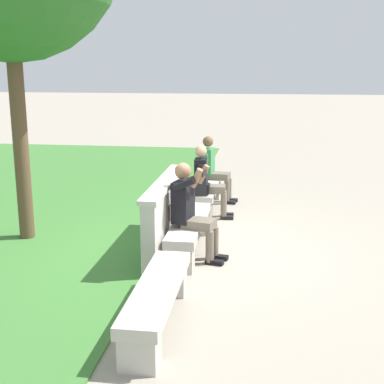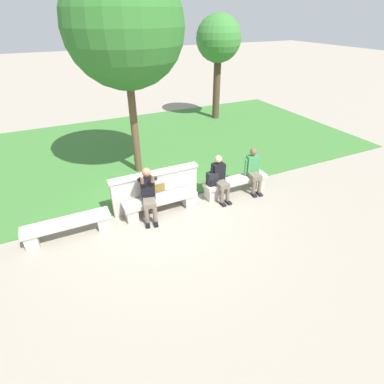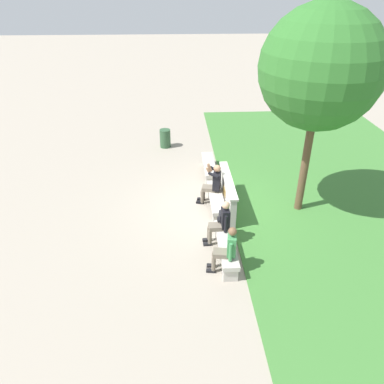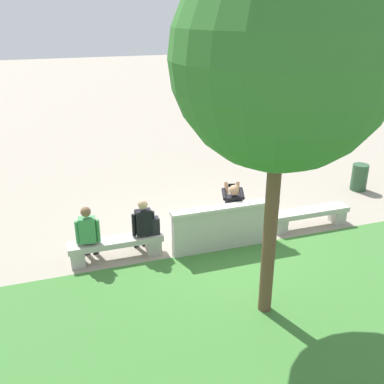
{
  "view_description": "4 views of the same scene",
  "coord_description": "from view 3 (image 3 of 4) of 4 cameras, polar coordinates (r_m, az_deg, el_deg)",
  "views": [
    {
      "loc": [
        -7.16,
        -1.03,
        2.6
      ],
      "look_at": [
        0.04,
        -0.04,
        0.85
      ],
      "focal_mm": 50.0,
      "sensor_mm": 36.0,
      "label": 1
    },
    {
      "loc": [
        -2.07,
        -6.14,
        4.51
      ],
      "look_at": [
        0.57,
        -0.66,
        0.82
      ],
      "focal_mm": 28.0,
      "sensor_mm": 36.0,
      "label": 2
    },
    {
      "loc": [
        9.64,
        -1.25,
        6.17
      ],
      "look_at": [
        0.23,
        -0.74,
        0.73
      ],
      "focal_mm": 35.0,
      "sensor_mm": 36.0,
      "label": 3
    },
    {
      "loc": [
        3.35,
        8.13,
        4.84
      ],
      "look_at": [
        0.46,
        -0.5,
        1.05
      ],
      "focal_mm": 42.0,
      "sensor_mm": 36.0,
      "label": 4
    }
  ],
  "objects": [
    {
      "name": "trash_bin",
      "position": [
        15.63,
        -4.11,
        8.15
      ],
      "size": [
        0.44,
        0.44,
        0.75
      ],
      "primitive_type": "cylinder",
      "color": "#2D5133",
      "rests_on": "ground"
    },
    {
      "name": "ground_plane",
      "position": [
        11.52,
        3.63,
        -2.48
      ],
      "size": [
        80.0,
        80.0,
        0.0
      ],
      "primitive_type": "plane",
      "color": "gray"
    },
    {
      "name": "bench_main",
      "position": [
        13.34,
        2.61,
        3.85
      ],
      "size": [
        1.93,
        0.4,
        0.45
      ],
      "color": "#B7B2A8",
      "rests_on": "ground"
    },
    {
      "name": "bench_near",
      "position": [
        11.36,
        3.68,
        -1.2
      ],
      "size": [
        1.93,
        0.4,
        0.45
      ],
      "color": "#B7B2A8",
      "rests_on": "ground"
    },
    {
      "name": "bench_mid",
      "position": [
        9.51,
        5.19,
        -8.31
      ],
      "size": [
        1.93,
        0.4,
        0.45
      ],
      "color": "#B7B2A8",
      "rests_on": "ground"
    },
    {
      "name": "person_photographer",
      "position": [
        11.42,
        3.19,
        1.51
      ],
      "size": [
        0.53,
        0.77,
        1.32
      ],
      "color": "black",
      "rests_on": "ground"
    },
    {
      "name": "person_companion",
      "position": [
        8.86,
        5.32,
        -8.53
      ],
      "size": [
        0.48,
        0.71,
        1.26
      ],
      "color": "black",
      "rests_on": "ground"
    },
    {
      "name": "tree_left_background",
      "position": [
        10.39,
        19.06,
        17.32
      ],
      "size": [
        3.16,
        3.16,
        5.76
      ],
      "color": "brown",
      "rests_on": "ground"
    },
    {
      "name": "backrest_wall_with_plaque",
      "position": [
        11.29,
        5.42,
        -0.21
      ],
      "size": [
        2.37,
        0.24,
        1.01
      ],
      "color": "#B7B2A8",
      "rests_on": "ground"
    },
    {
      "name": "grass_strip",
      "position": [
        12.75,
        23.6,
        -1.65
      ],
      "size": [
        18.47,
        8.0,
        0.03
      ],
      "primitive_type": "cube",
      "color": "#3D7533",
      "rests_on": "ground"
    },
    {
      "name": "backpack",
      "position": [
        9.93,
        4.68,
        -4.08
      ],
      "size": [
        0.28,
        0.24,
        0.43
      ],
      "color": "black",
      "rests_on": "bench_mid"
    },
    {
      "name": "person_distant",
      "position": [
        9.74,
        4.45,
        -4.49
      ],
      "size": [
        0.48,
        0.68,
        1.26
      ],
      "color": "black",
      "rests_on": "ground"
    }
  ]
}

